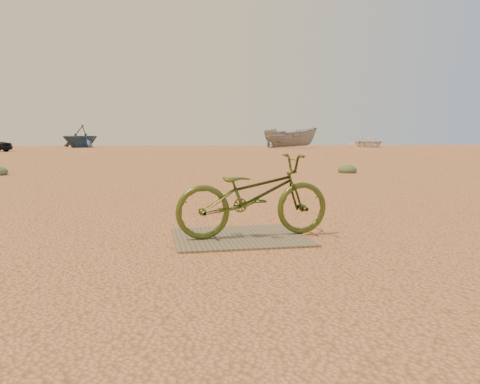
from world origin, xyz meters
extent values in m
plane|color=#E68957|center=(0.00, 0.00, 0.00)|extent=(120.00, 120.00, 0.00)
cube|color=#72634A|center=(0.50, -0.45, 0.01)|extent=(1.42, 1.16, 0.02)
imported|color=#42511D|center=(0.64, -0.48, 0.46)|extent=(1.72, 0.72, 0.88)
imported|color=#334E70|center=(-7.58, 48.08, 1.24)|extent=(6.16, 6.24, 2.49)
imported|color=gray|center=(14.01, 41.29, 1.05)|extent=(5.81, 3.58, 2.11)
imported|color=silver|center=(24.17, 44.00, 0.54)|extent=(4.10, 5.46, 1.07)
ellipsoid|color=#587249|center=(5.56, 8.13, 0.00)|extent=(0.58, 0.58, 0.32)
camera|label=1|loc=(-0.46, -5.31, 1.08)|focal=35.00mm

